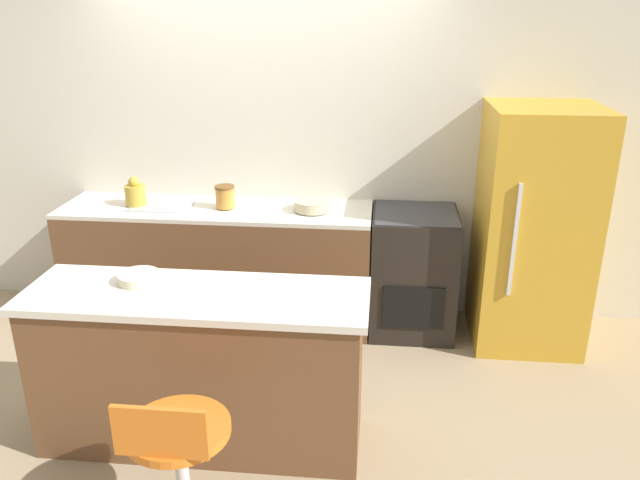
% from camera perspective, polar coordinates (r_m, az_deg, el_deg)
% --- Properties ---
extents(ground_plane, '(14.00, 14.00, 0.00)m').
position_cam_1_polar(ground_plane, '(4.63, -5.74, -9.11)').
color(ground_plane, '#998466').
extents(wall_back, '(8.00, 0.06, 2.60)m').
position_cam_1_polar(wall_back, '(4.77, -4.76, 8.60)').
color(wall_back, beige).
rests_on(wall_back, ground_plane).
extents(back_counter, '(2.28, 0.61, 0.91)m').
position_cam_1_polar(back_counter, '(4.79, -9.21, -2.20)').
color(back_counter, brown).
rests_on(back_counter, ground_plane).
extents(kitchen_island, '(1.81, 0.58, 0.91)m').
position_cam_1_polar(kitchen_island, '(3.52, -10.83, -11.37)').
color(kitchen_island, brown).
rests_on(kitchen_island, ground_plane).
extents(oven_range, '(0.61, 0.62, 0.91)m').
position_cam_1_polar(oven_range, '(4.64, 8.48, -2.90)').
color(oven_range, black).
rests_on(oven_range, ground_plane).
extents(refrigerator, '(0.73, 0.74, 1.69)m').
position_cam_1_polar(refrigerator, '(4.57, 18.90, 0.98)').
color(refrigerator, gold).
rests_on(refrigerator, ground_plane).
extents(stool_chair, '(0.46, 0.46, 0.83)m').
position_cam_1_polar(stool_chair, '(2.97, -12.75, -19.24)').
color(stool_chair, '#B7B7BC').
rests_on(stool_chair, ground_plane).
extents(kettle, '(0.15, 0.15, 0.21)m').
position_cam_1_polar(kettle, '(4.78, -16.54, 4.13)').
color(kettle, '#B29333').
rests_on(kettle, back_counter).
extents(mixing_bowl, '(0.26, 0.26, 0.07)m').
position_cam_1_polar(mixing_bowl, '(4.47, -0.71, 3.21)').
color(mixing_bowl, '#C1B28E').
rests_on(mixing_bowl, back_counter).
extents(canister_jar, '(0.14, 0.14, 0.16)m').
position_cam_1_polar(canister_jar, '(4.57, -8.68, 3.95)').
color(canister_jar, '#B77F33').
rests_on(canister_jar, back_counter).
extents(fruit_bowl, '(0.22, 0.22, 0.05)m').
position_cam_1_polar(fruit_bowl, '(3.48, -16.23, -3.32)').
color(fruit_bowl, beige).
rests_on(fruit_bowl, kitchen_island).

